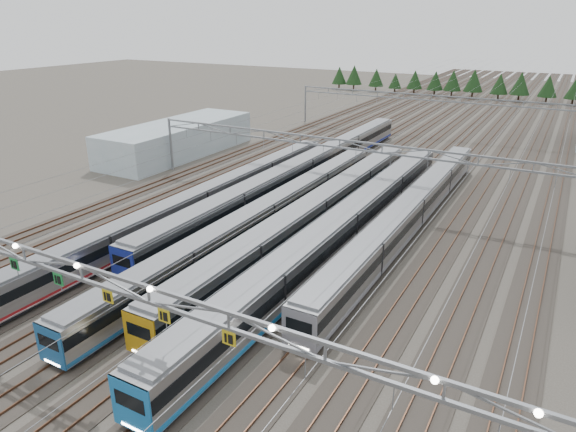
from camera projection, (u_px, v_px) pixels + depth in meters
The scene contains 13 objects.
ground at pixel (97, 369), 34.64m from camera, with size 400.00×400.00×0.00m, color #47423A.
track_bed at pixel (446, 115), 115.58m from camera, with size 54.00×260.00×5.42m.
train_a at pixel (199, 203), 59.81m from camera, with size 2.59×58.19×3.36m.
train_b at pixel (304, 170), 72.25m from camera, with size 2.83×68.54×3.68m.
train_c at pixel (264, 217), 55.56m from camera, with size 2.64×53.99×3.43m.
train_d at pixel (314, 214), 56.03m from camera, with size 2.89×53.12×3.76m.
train_e at pixel (343, 228), 52.02m from camera, with size 2.97×58.91×3.87m.
train_f at pixel (411, 212), 56.85m from camera, with size 2.75×53.21×3.59m.
gantry_near at pixel (80, 276), 32.00m from camera, with size 56.36×0.61×8.08m.
gantry_mid at pixel (339, 151), 64.92m from camera, with size 56.36×0.36×8.00m.
gantry_far at pixel (431, 102), 101.59m from camera, with size 56.36×0.36×8.00m.
west_shed at pixel (178, 139), 87.98m from camera, with size 10.00×30.00×5.37m, color #A0B6BF.
treeline at pixel (455, 82), 151.27m from camera, with size 81.20×5.60×7.02m.
Camera 1 is at (25.15, -18.68, 22.19)m, focal length 32.00 mm.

